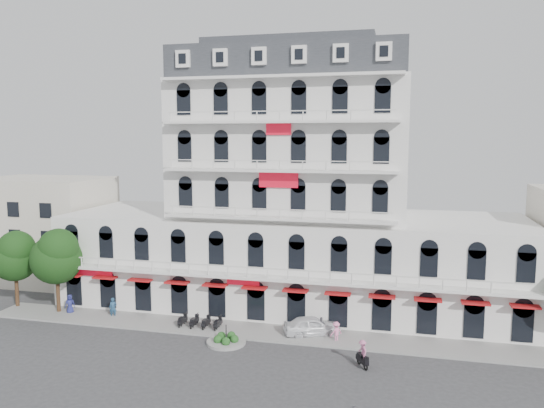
% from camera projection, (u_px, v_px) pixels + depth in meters
% --- Properties ---
extents(ground, '(120.00, 120.00, 0.00)m').
position_uv_depth(ground, '(240.00, 380.00, 36.64)').
color(ground, '#38383A').
rests_on(ground, ground).
extents(sidewalk, '(53.00, 4.00, 0.16)m').
position_uv_depth(sidewalk, '(271.00, 333.00, 45.31)').
color(sidewalk, gray).
rests_on(sidewalk, ground).
extents(main_building, '(45.00, 15.00, 25.80)m').
position_uv_depth(main_building, '(292.00, 205.00, 52.75)').
color(main_building, silver).
rests_on(main_building, ground).
extents(flank_building_west, '(14.00, 10.00, 12.00)m').
position_uv_depth(flank_building_west, '(45.00, 229.00, 62.17)').
color(flank_building_west, beige).
rests_on(flank_building_west, ground).
extents(traffic_island, '(3.20, 3.20, 1.60)m').
position_uv_depth(traffic_island, '(226.00, 341.00, 43.09)').
color(traffic_island, gray).
rests_on(traffic_island, ground).
extents(parked_scooter_row, '(4.40, 1.80, 1.10)m').
position_uv_depth(parked_scooter_row, '(200.00, 328.00, 46.60)').
color(parked_scooter_row, black).
rests_on(parked_scooter_row, ground).
extents(tree_west_outer, '(4.50, 4.48, 7.76)m').
position_uv_depth(tree_west_outer, '(15.00, 254.00, 51.64)').
color(tree_west_outer, '#382314').
rests_on(tree_west_outer, ground).
extents(tree_west_inner, '(4.76, 4.76, 8.25)m').
position_uv_depth(tree_west_inner, '(56.00, 255.00, 49.95)').
color(tree_west_inner, '#382314').
rests_on(tree_west_inner, ground).
extents(parked_car, '(5.22, 3.64, 1.65)m').
position_uv_depth(parked_car, '(312.00, 326.00, 44.88)').
color(parked_car, white).
rests_on(parked_car, ground).
extents(rider_center, '(1.06, 1.53, 2.07)m').
position_uv_depth(rider_center, '(362.00, 353.00, 38.59)').
color(rider_center, black).
rests_on(rider_center, ground).
extents(pedestrian_left, '(1.08, 0.91, 1.89)m').
position_uv_depth(pedestrian_left, '(70.00, 304.00, 50.29)').
color(pedestrian_left, navy).
rests_on(pedestrian_left, ground).
extents(pedestrian_mid, '(1.03, 0.62, 1.64)m').
position_uv_depth(pedestrian_mid, '(321.00, 327.00, 44.70)').
color(pedestrian_mid, '#5B5B63').
rests_on(pedestrian_mid, ground).
extents(pedestrian_right, '(1.24, 1.21, 1.71)m').
position_uv_depth(pedestrian_right, '(336.00, 332.00, 43.39)').
color(pedestrian_right, pink).
rests_on(pedestrian_right, ground).
extents(pedestrian_far, '(0.81, 0.68, 1.89)m').
position_uv_depth(pedestrian_far, '(113.00, 308.00, 49.23)').
color(pedestrian_far, navy).
rests_on(pedestrian_far, ground).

